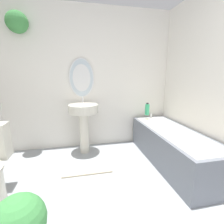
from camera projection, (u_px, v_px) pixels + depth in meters
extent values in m
cube|color=silver|center=(90.00, 80.00, 2.84)|extent=(3.00, 0.06, 2.40)
ellipsoid|color=silver|center=(82.00, 78.00, 2.76)|extent=(0.43, 0.02, 0.67)
ellipsoid|color=silver|center=(82.00, 78.00, 2.76)|extent=(0.39, 0.01, 0.63)
cylinder|color=#47474C|center=(16.00, 17.00, 2.32)|extent=(0.14, 0.14, 0.08)
sphere|color=#3D8442|center=(17.00, 22.00, 2.33)|extent=(0.31, 0.31, 0.31)
cylinder|color=beige|center=(84.00, 133.00, 2.70)|extent=(0.16, 0.16, 0.69)
cylinder|color=beige|center=(83.00, 109.00, 2.61)|extent=(0.48, 0.48, 0.13)
cylinder|color=silver|center=(83.00, 100.00, 2.71)|extent=(0.02, 0.02, 0.10)
cube|color=slate|center=(172.00, 147.00, 2.39)|extent=(0.62, 1.69, 0.49)
cube|color=beige|center=(173.00, 132.00, 2.34)|extent=(0.52, 1.59, 0.04)
cylinder|color=silver|center=(151.00, 116.00, 3.04)|extent=(0.04, 0.04, 0.08)
cylinder|color=#38B275|center=(147.00, 110.00, 2.95)|extent=(0.08, 0.08, 0.20)
cylinder|color=black|center=(147.00, 104.00, 2.92)|extent=(0.04, 0.04, 0.02)
sphere|color=#3D8442|center=(19.00, 222.00, 1.10)|extent=(0.37, 0.37, 0.37)
cube|color=#B7A88E|center=(87.00, 168.00, 2.28)|extent=(0.66, 0.35, 0.02)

